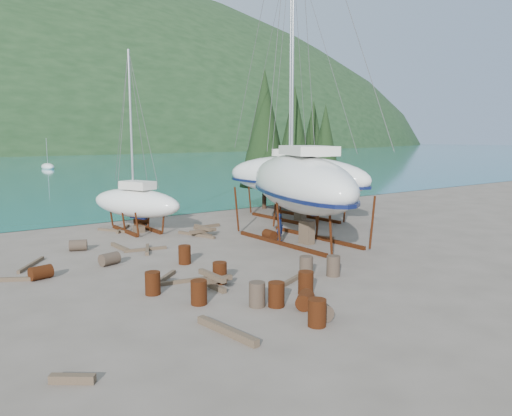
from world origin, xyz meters
TOP-DOWN VIEW (x-y plane):
  - ground at (0.00, 0.00)m, footprint 600.00×600.00m
  - far_house_right at (30.00, 190.00)m, footprint 6.60×5.60m
  - cypress_near_right at (12.50, 12.00)m, footprint 3.60×3.60m
  - cypress_mid_right at (14.00, 10.00)m, footprint 3.06×3.06m
  - cypress_back_left at (11.00, 14.00)m, footprint 4.14×4.14m
  - cypress_far_right at (15.50, 13.00)m, footprint 3.24×3.24m
  - moored_boat_mid at (10.00, 80.00)m, footprint 2.00×5.00m
  - large_sailboat_near at (4.49, 2.18)m, footprint 8.90×13.94m
  - large_sailboat_far at (9.43, 8.29)m, footprint 5.97×12.74m
  - small_sailboat_shore at (-1.66, 10.72)m, footprint 4.65×7.33m
  - worker at (3.82, 3.06)m, footprint 0.56×0.67m
  - drum_0 at (-5.46, -3.81)m, footprint 0.58×0.58m
  - drum_1 at (-2.94, -7.41)m, footprint 0.86×1.03m
  - drum_2 at (-9.22, 2.88)m, footprint 0.98×0.74m
  - drum_3 at (-3.51, -7.83)m, footprint 0.58×0.58m
  - drum_4 at (-0.52, 12.63)m, footprint 0.98×0.74m
  - drum_5 at (0.03, -3.39)m, footprint 0.58×0.58m
  - drum_6 at (3.51, 3.61)m, footprint 0.67×0.94m
  - drum_7 at (-1.61, -5.19)m, footprint 0.58×0.58m
  - drum_8 at (-6.31, -1.80)m, footprint 0.58×0.58m
  - drum_9 at (-6.33, 7.35)m, footprint 1.03×0.87m
  - drum_10 at (-3.48, -2.06)m, footprint 0.58×0.58m
  - drum_12 at (-2.67, -6.34)m, footprint 1.05×1.01m
  - drum_13 at (-3.39, -5.63)m, footprint 0.58×0.58m
  - drum_14 at (-3.14, 1.59)m, footprint 0.58×0.58m
  - drum_15 at (-6.06, 3.47)m, footprint 1.00×0.80m
  - drum_16 at (-3.93, -5.22)m, footprint 0.58×0.58m
  - drum_17 at (1.03, -4.02)m, footprint 0.58×0.58m
  - timber_0 at (-2.96, 11.54)m, footprint 1.20×2.03m
  - timber_1 at (5.93, 2.25)m, footprint 1.26×1.92m
  - timber_3 at (-4.42, -1.17)m, footprint 3.19×0.69m
  - timber_4 at (-3.44, 5.13)m, footprint 1.05×2.03m
  - timber_5 at (-0.65, -3.52)m, footprint 2.37×1.13m
  - timber_6 at (2.54, 9.12)m, footprint 1.97×0.32m
  - timber_8 at (-4.41, 6.50)m, footprint 0.24×2.03m
  - timber_9 at (-2.22, 11.61)m, footprint 1.67×2.14m
  - timber_10 at (0.59, 7.09)m, footprint 1.01×2.84m
  - timber_11 at (-3.48, 5.25)m, footprint 2.20×0.58m
  - timber_12 at (-5.26, -0.45)m, footprint 2.01×1.80m
  - timber_13 at (-10.82, -7.02)m, footprint 1.01×0.85m
  - timber_15 at (-9.06, 5.41)m, footprint 1.65×2.27m
  - timber_16 at (-6.16, -6.70)m, footprint 0.53×2.69m
  - timber_17 at (-10.45, 3.38)m, footprint 2.04×1.29m
  - timber_pile_fore at (-4.07, -2.42)m, footprint 1.80×1.80m
  - timber_pile_aft at (0.98, 6.94)m, footprint 1.80×1.80m

SIDE VIEW (x-z plane):
  - ground at x=0.00m, z-range 0.00..0.00m
  - timber_0 at x=-2.96m, z-range 0.00..0.14m
  - timber_15 at x=-9.06m, z-range 0.00..0.15m
  - timber_3 at x=-4.42m, z-range 0.00..0.15m
  - timber_9 at x=-2.22m, z-range 0.00..0.15m
  - timber_11 at x=-3.48m, z-range 0.00..0.15m
  - timber_5 at x=-0.65m, z-range 0.00..0.16m
  - timber_17 at x=-10.45m, z-range 0.00..0.16m
  - timber_10 at x=0.59m, z-range 0.00..0.16m
  - timber_12 at x=-5.26m, z-range 0.00..0.17m
  - timber_4 at x=-3.44m, z-range 0.00..0.17m
  - timber_8 at x=-4.41m, z-range 0.00..0.19m
  - timber_6 at x=2.54m, z-range 0.00..0.19m
  - timber_1 at x=5.93m, z-range 0.00..0.19m
  - timber_13 at x=-10.82m, z-range 0.00..0.22m
  - timber_16 at x=-6.16m, z-range 0.00..0.23m
  - drum_1 at x=-2.94m, z-range 0.00..0.58m
  - drum_2 at x=-9.22m, z-range 0.00..0.58m
  - drum_4 at x=-0.52m, z-range 0.00..0.58m
  - drum_6 at x=3.51m, z-range 0.00..0.58m
  - drum_9 at x=-6.33m, z-range 0.00..0.58m
  - drum_12 at x=-2.67m, z-range 0.00..0.58m
  - drum_15 at x=-6.06m, z-range 0.00..0.58m
  - timber_pile_fore at x=-4.07m, z-range 0.00..0.60m
  - timber_pile_aft at x=0.98m, z-range 0.00..0.60m
  - moored_boat_mid at x=10.00m, z-range -2.64..3.41m
  - drum_0 at x=-5.46m, z-range 0.00..0.88m
  - drum_3 at x=-3.51m, z-range 0.00..0.88m
  - drum_5 at x=0.03m, z-range 0.00..0.88m
  - drum_7 at x=-1.61m, z-range 0.00..0.88m
  - drum_8 at x=-6.31m, z-range 0.00..0.88m
  - drum_10 at x=-3.48m, z-range 0.00..0.88m
  - drum_13 at x=-3.39m, z-range 0.00..0.88m
  - drum_14 at x=-3.14m, z-range 0.00..0.88m
  - drum_16 at x=-3.93m, z-range 0.00..0.88m
  - drum_17 at x=1.03m, z-range 0.00..0.88m
  - worker at x=3.82m, z-range 0.00..1.59m
  - small_sailboat_shore at x=-1.66m, z-range -3.76..7.47m
  - far_house_right at x=30.00m, z-range 0.12..5.72m
  - large_sailboat_far at x=9.43m, z-range -6.54..12.87m
  - large_sailboat_near at x=4.49m, z-range -7.20..14.02m
  - cypress_mid_right at x=14.00m, z-range 0.67..9.17m
  - cypress_far_right at x=15.50m, z-range 0.71..9.71m
  - cypress_near_right at x=12.50m, z-range 0.79..10.79m
  - cypress_back_left at x=11.00m, z-range 0.91..12.41m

